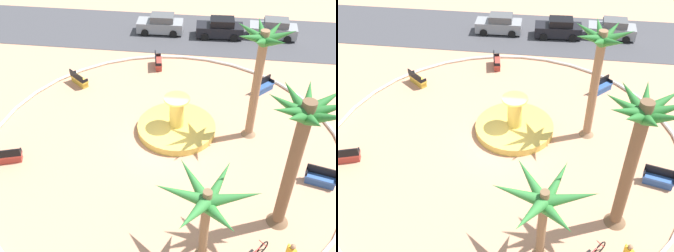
{
  "view_description": "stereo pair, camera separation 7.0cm",
  "coord_description": "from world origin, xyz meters",
  "views": [
    {
      "loc": [
        2.47,
        -17.09,
        15.18
      ],
      "look_at": [
        0.17,
        0.38,
        1.0
      ],
      "focal_mm": 41.53,
      "sensor_mm": 36.0,
      "label": 1
    },
    {
      "loc": [
        2.54,
        -17.08,
        15.18
      ],
      "look_at": [
        0.17,
        0.38,
        1.0
      ],
      "focal_mm": 41.53,
      "sensor_mm": 36.0,
      "label": 2
    }
  ],
  "objects": [
    {
      "name": "parked_car_second",
      "position": [
        2.83,
        14.55,
        0.78
      ],
      "size": [
        4.07,
        2.06,
        1.67
      ],
      "color": "black",
      "rests_on": "ground"
    },
    {
      "name": "palm_tree_near_fountain",
      "position": [
        6.11,
        -4.92,
        5.27
      ],
      "size": [
        3.3,
        3.23,
        7.27
      ],
      "color": "brown",
      "rests_on": "ground"
    },
    {
      "name": "bench_southwest",
      "position": [
        -8.41,
        -2.71,
        0.35
      ],
      "size": [
        1.68,
        0.96,
        1.0
      ],
      "color": "#B73D33",
      "rests_on": "ground"
    },
    {
      "name": "bench_west",
      "position": [
        -1.69,
        8.72,
        0.35
      ],
      "size": [
        0.79,
        1.67,
        1.0
      ],
      "color": "#B73D33",
      "rests_on": "ground"
    },
    {
      "name": "palm_tree_by_curb",
      "position": [
        2.66,
        -7.17,
        3.4
      ],
      "size": [
        4.26,
        4.0,
        4.39
      ],
      "color": "brown",
      "rests_on": "ground"
    },
    {
      "name": "fountain",
      "position": [
        0.57,
        1.25,
        0.33
      ],
      "size": [
        4.75,
        4.75,
        2.42
      ],
      "color": "gold",
      "rests_on": "ground"
    },
    {
      "name": "bench_east",
      "position": [
        8.53,
        -2.14,
        0.35
      ],
      "size": [
        1.67,
        0.88,
        1.0
      ],
      "color": "#335BA8",
      "rests_on": "ground"
    },
    {
      "name": "plaza_curb",
      "position": [
        0.0,
        0.0,
        0.1
      ],
      "size": [
        20.88,
        20.88,
        0.2
      ],
      "primitive_type": "torus",
      "color": "silver",
      "rests_on": "ground"
    },
    {
      "name": "palm_tree_mid_plaza",
      "position": [
        4.94,
        1.48,
        5.15
      ],
      "size": [
        3.22,
        3.28,
        7.02
      ],
      "color": "#8E6B4C",
      "rests_on": "ground"
    },
    {
      "name": "parked_car_leftmost",
      "position": [
        -2.37,
        14.69,
        0.78
      ],
      "size": [
        4.05,
        2.01,
        1.67
      ],
      "color": "gray",
      "rests_on": "ground"
    },
    {
      "name": "bench_north",
      "position": [
        -6.92,
        5.54,
        0.35
      ],
      "size": [
        1.56,
        1.39,
        1.0
      ],
      "color": "gold",
      "rests_on": "ground"
    },
    {
      "name": "street_asphalt",
      "position": [
        0.0,
        14.84,
        0.01
      ],
      "size": [
        48.0,
        8.0,
        0.03
      ],
      "primitive_type": "cube",
      "color": "#424247",
      "rests_on": "ground"
    },
    {
      "name": "parked_car_third",
      "position": [
        7.39,
        15.0,
        0.78
      ],
      "size": [
        4.08,
        2.07,
        1.67
      ],
      "color": "gray",
      "rests_on": "ground"
    },
    {
      "name": "bench_southeast",
      "position": [
        6.11,
        6.35,
        0.35
      ],
      "size": [
        1.47,
        1.5,
        1.0
      ],
      "color": "#335BA8",
      "rests_on": "ground"
    },
    {
      "name": "ground_plane",
      "position": [
        0.0,
        0.0,
        0.0
      ],
      "size": [
        80.0,
        80.0,
        0.0
      ],
      "primitive_type": "plane",
      "color": "tan"
    }
  ]
}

